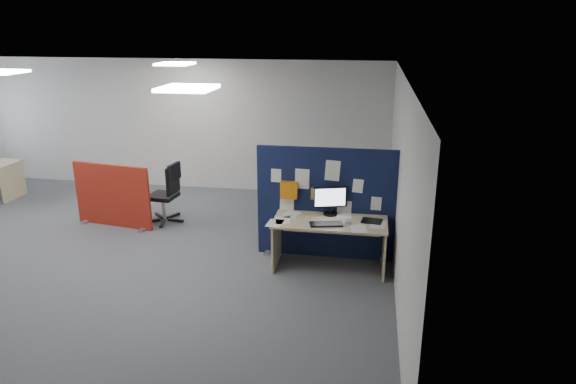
# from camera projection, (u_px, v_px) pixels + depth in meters

# --- Properties ---
(floor) EXTENTS (9.00, 9.00, 0.00)m
(floor) POSITION_uv_depth(u_px,v_px,m) (96.00, 253.00, 7.90)
(floor) COLOR #54565B
(floor) RESTS_ON ground
(ceiling) EXTENTS (9.00, 7.00, 0.02)m
(ceiling) POSITION_uv_depth(u_px,v_px,m) (74.00, 75.00, 7.06)
(ceiling) COLOR white
(ceiling) RESTS_ON wall_back
(wall_back) EXTENTS (9.00, 0.02, 2.70)m
(wall_back) POSITION_uv_depth(u_px,v_px,m) (174.00, 125.00, 10.76)
(wall_back) COLOR silver
(wall_back) RESTS_ON floor
(wall_right) EXTENTS (0.02, 7.00, 2.70)m
(wall_right) POSITION_uv_depth(u_px,v_px,m) (400.00, 184.00, 6.79)
(wall_right) COLOR silver
(wall_right) RESTS_ON floor
(ceiling_lights) EXTENTS (4.10, 4.10, 0.04)m
(ceiling_lights) POSITION_uv_depth(u_px,v_px,m) (119.00, 73.00, 7.64)
(ceiling_lights) COLOR white
(ceiling_lights) RESTS_ON ceiling
(navy_divider) EXTENTS (2.04, 0.30, 1.69)m
(navy_divider) POSITION_uv_depth(u_px,v_px,m) (325.00, 204.00, 7.56)
(navy_divider) COLOR #0E1536
(navy_divider) RESTS_ON floor
(main_desk) EXTENTS (1.60, 0.71, 0.73)m
(main_desk) POSITION_uv_depth(u_px,v_px,m) (330.00, 232.00, 7.30)
(main_desk) COLOR tan
(main_desk) RESTS_ON floor
(monitor_main) EXTENTS (0.47, 0.20, 0.42)m
(monitor_main) POSITION_uv_depth(u_px,v_px,m) (331.00, 199.00, 7.37)
(monitor_main) COLOR black
(monitor_main) RESTS_ON main_desk
(keyboard) EXTENTS (0.48, 0.27, 0.02)m
(keyboard) POSITION_uv_depth(u_px,v_px,m) (326.00, 224.00, 7.06)
(keyboard) COLOR black
(keyboard) RESTS_ON main_desk
(mouse) EXTENTS (0.10, 0.06, 0.03)m
(mouse) POSITION_uv_depth(u_px,v_px,m) (348.00, 223.00, 7.09)
(mouse) COLOR #A7A9AD
(mouse) RESTS_ON main_desk
(paper_tray) EXTENTS (0.31, 0.26, 0.01)m
(paper_tray) POSITION_uv_depth(u_px,v_px,m) (372.00, 221.00, 7.19)
(paper_tray) COLOR black
(paper_tray) RESTS_ON main_desk
(red_divider) EXTENTS (1.46, 0.30, 1.11)m
(red_divider) POSITION_uv_depth(u_px,v_px,m) (113.00, 196.00, 8.82)
(red_divider) COLOR #A82115
(red_divider) RESTS_ON floor
(office_chair) EXTENTS (0.70, 0.71, 1.07)m
(office_chair) POSITION_uv_depth(u_px,v_px,m) (168.00, 189.00, 8.97)
(office_chair) COLOR black
(office_chair) RESTS_ON floor
(desk_papers) EXTENTS (1.64, 0.82, 0.00)m
(desk_papers) POSITION_uv_depth(u_px,v_px,m) (321.00, 221.00, 7.21)
(desk_papers) COLOR white
(desk_papers) RESTS_ON main_desk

